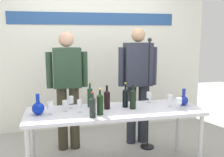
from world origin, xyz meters
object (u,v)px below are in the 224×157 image
presenter_left (68,84)px  wine_bottle_2 (107,99)px  wine_glass_left_3 (80,104)px  wine_bottle_4 (90,96)px  decanter_blue_right (184,100)px  wine_bottle_0 (125,97)px  wine_glass_left_1 (50,106)px  wine_glass_right_1 (149,95)px  wine_bottle_5 (93,106)px  wine_glass_left_2 (71,100)px  microphone_stand (148,112)px  wine_glass_right_2 (170,98)px  presenter_right (138,79)px  wine_glass_left_0 (65,104)px  wine_bottle_3 (100,104)px  decanter_blue_left (38,108)px  display_table (115,115)px  wine_bottle_1 (133,98)px  wine_glass_right_0 (179,101)px

presenter_left → wine_bottle_2: presenter_left is taller
wine_glass_left_3 → wine_bottle_2: bearing=11.7°
presenter_left → wine_bottle_4: size_ratio=5.37×
decanter_blue_right → wine_bottle_0: bearing=173.7°
wine_glass_left_1 → wine_glass_right_1: 1.30m
wine_bottle_4 → wine_bottle_5: size_ratio=1.10×
wine_bottle_2 → wine_bottle_5: wine_bottle_2 is taller
wine_glass_left_2 → microphone_stand: 1.20m
wine_bottle_5 → wine_glass_right_2: 1.04m
wine_glass_right_2 → presenter_right: bearing=105.0°
presenter_left → presenter_right: (1.04, 0.00, 0.03)m
wine_bottle_2 → wine_glass_left_0: 0.50m
presenter_left → wine_glass_left_0: (-0.06, -0.65, -0.11)m
wine_bottle_3 → microphone_stand: size_ratio=0.19×
wine_glass_right_2 → decanter_blue_left: bearing=179.2°
wine_bottle_2 → wine_glass_left_2: bearing=164.8°
presenter_left → wine_glass_left_3: bearing=-82.3°
display_table → wine_glass_right_2: size_ratio=13.88×
decanter_blue_left → wine_glass_right_2: decanter_blue_left is taller
wine_bottle_1 → wine_glass_left_0: bearing=175.3°
wine_bottle_4 → wine_bottle_5: 0.42m
wine_bottle_5 → wine_glass_left_1: wine_bottle_5 is taller
presenter_right → wine_bottle_1: bearing=-112.2°
wine_bottle_1 → decanter_blue_right: bearing=1.0°
presenter_left → wine_glass_right_0: 1.54m
wine_bottle_0 → wine_bottle_5: size_ratio=1.08×
display_table → presenter_right: size_ratio=1.20×
wine_bottle_2 → wine_glass_left_2: wine_bottle_2 is taller
presenter_left → wine_glass_right_2: size_ratio=11.17×
wine_bottle_0 → wine_glass_left_2: (-0.67, 0.09, -0.02)m
decanter_blue_left → presenter_right: (1.41, 0.70, 0.16)m
decanter_blue_left → decanter_blue_right: decanter_blue_left is taller
wine_glass_left_1 → wine_glass_right_2: (1.47, 0.01, 0.01)m
decanter_blue_left → wine_bottle_3: bearing=-13.0°
display_table → decanter_blue_left: decanter_blue_left is taller
wine_glass_right_2 → wine_glass_left_0: bearing=176.6°
wine_bottle_3 → wine_glass_right_1: 0.81m
microphone_stand → decanter_blue_right: bearing=-58.3°
presenter_right → decanter_blue_left: bearing=-153.5°
wine_bottle_0 → wine_bottle_5: 0.56m
wine_bottle_0 → wine_bottle_3: bearing=-146.4°
presenter_right → wine_glass_left_1: size_ratio=11.95×
wine_bottle_4 → wine_bottle_0: bearing=-12.6°
decanter_blue_right → wine_glass_right_1: 0.44m
wine_bottle_5 → decanter_blue_right: bearing=11.4°
wine_glass_right_0 → wine_glass_right_2: wine_glass_right_2 is taller
wine_bottle_0 → wine_glass_right_2: wine_bottle_0 is taller
wine_bottle_1 → wine_glass_left_0: (-0.81, 0.07, -0.04)m
wine_glass_right_0 → wine_glass_right_1: (-0.25, 0.36, 0.00)m
presenter_right → wine_bottle_5: 1.26m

